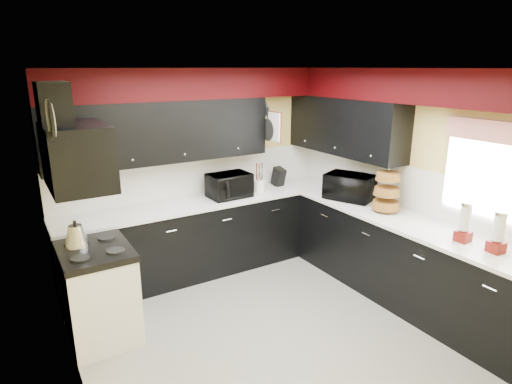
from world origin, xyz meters
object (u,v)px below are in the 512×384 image
microwave (350,187)px  utensil_crock (259,186)px  kettle (76,235)px  toaster_oven (230,185)px  knife_block (278,177)px

microwave → utensil_crock: size_ratio=3.71×
microwave → kettle: microwave is taller
toaster_oven → kettle: toaster_oven is taller
knife_block → toaster_oven: bearing=-177.3°
microwave → knife_block: 1.04m
utensil_crock → toaster_oven: bearing=-178.7°
utensil_crock → knife_block: size_ratio=0.60×
utensil_crock → kettle: 2.42m
microwave → knife_block: microwave is taller
knife_block → kettle: (-2.72, -0.68, -0.05)m
microwave → knife_block: size_ratio=2.24×
microwave → toaster_oven: bearing=31.2°
knife_block → kettle: bearing=-171.1°
knife_block → kettle: 2.80m
toaster_oven → microwave: bearing=-36.7°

